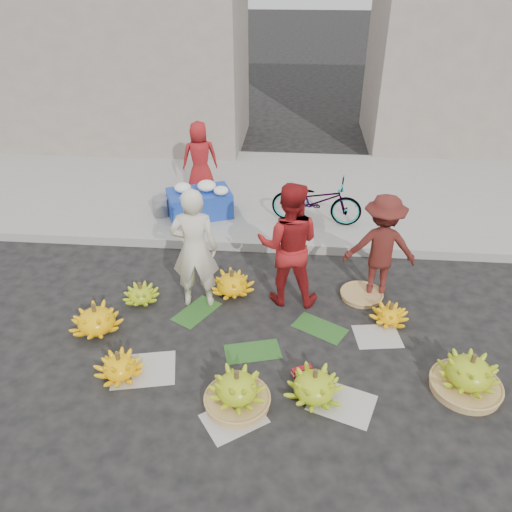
# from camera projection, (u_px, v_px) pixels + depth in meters

# --- Properties ---
(ground) EXTENTS (80.00, 80.00, 0.00)m
(ground) POSITION_uv_depth(u_px,v_px,m) (262.00, 341.00, 6.05)
(ground) COLOR black
(ground) RESTS_ON ground
(curb) EXTENTS (40.00, 0.25, 0.15)m
(curb) POSITION_uv_depth(u_px,v_px,m) (273.00, 245.00, 7.87)
(curb) COLOR gray
(curb) RESTS_ON ground
(sidewalk) EXTENTS (40.00, 4.00, 0.12)m
(sidewalk) POSITION_uv_depth(u_px,v_px,m) (279.00, 191.00, 9.67)
(sidewalk) COLOR gray
(sidewalk) RESTS_ON ground
(building_left) EXTENTS (6.00, 3.00, 4.00)m
(building_left) POSITION_uv_depth(u_px,v_px,m) (112.00, 55.00, 11.40)
(building_left) COLOR gray
(building_left) RESTS_ON sidewalk
(building_right) EXTENTS (5.00, 3.00, 5.00)m
(building_right) POSITION_uv_depth(u_px,v_px,m) (492.00, 33.00, 10.96)
(building_right) COLOR gray
(building_right) RESTS_ON sidewalk
(newspaper_scatter) EXTENTS (3.20, 1.80, 0.00)m
(newspaper_scatter) POSITION_uv_depth(u_px,v_px,m) (257.00, 390.00, 5.36)
(newspaper_scatter) COLOR #BCB7AE
(newspaper_scatter) RESTS_ON ground
(banana_leaves) EXTENTS (2.00, 1.00, 0.00)m
(banana_leaves) POSITION_uv_depth(u_px,v_px,m) (256.00, 330.00, 6.22)
(banana_leaves) COLOR #20511B
(banana_leaves) RESTS_ON ground
(banana_bunch_0) EXTENTS (0.75, 0.75, 0.39)m
(banana_bunch_0) POSITION_uv_depth(u_px,v_px,m) (96.00, 319.00, 6.12)
(banana_bunch_0) COLOR yellow
(banana_bunch_0) RESTS_ON ground
(banana_bunch_1) EXTENTS (0.62, 0.62, 0.33)m
(banana_bunch_1) POSITION_uv_depth(u_px,v_px,m) (120.00, 366.00, 5.49)
(banana_bunch_1) COLOR yellow
(banana_bunch_1) RESTS_ON ground
(banana_bunch_2) EXTENTS (0.71, 0.71, 0.46)m
(banana_bunch_2) POSITION_uv_depth(u_px,v_px,m) (237.00, 390.00, 5.11)
(banana_bunch_2) COLOR #AC8148
(banana_bunch_2) RESTS_ON ground
(banana_bunch_3) EXTENTS (0.63, 0.63, 0.38)m
(banana_bunch_3) POSITION_uv_depth(u_px,v_px,m) (314.00, 385.00, 5.20)
(banana_bunch_3) COLOR #84A918
(banana_bunch_3) RESTS_ON ground
(banana_bunch_4) EXTENTS (0.80, 0.80, 0.49)m
(banana_bunch_4) POSITION_uv_depth(u_px,v_px,m) (469.00, 375.00, 5.27)
(banana_bunch_4) COLOR #AC8148
(banana_bunch_4) RESTS_ON ground
(banana_bunch_5) EXTENTS (0.51, 0.51, 0.28)m
(banana_bunch_5) POSITION_uv_depth(u_px,v_px,m) (390.00, 314.00, 6.30)
(banana_bunch_5) COLOR yellow
(banana_bunch_5) RESTS_ON ground
(banana_bunch_6) EXTENTS (0.59, 0.59, 0.30)m
(banana_bunch_6) POSITION_uv_depth(u_px,v_px,m) (141.00, 294.00, 6.66)
(banana_bunch_6) COLOR #84A918
(banana_bunch_6) RESTS_ON ground
(banana_bunch_7) EXTENTS (0.64, 0.64, 0.37)m
(banana_bunch_7) POSITION_uv_depth(u_px,v_px,m) (232.00, 283.00, 6.82)
(banana_bunch_7) COLOR yellow
(banana_bunch_7) RESTS_ON ground
(basket_spare) EXTENTS (0.56, 0.56, 0.06)m
(basket_spare) POSITION_uv_depth(u_px,v_px,m) (361.00, 295.00, 6.80)
(basket_spare) COLOR #AC8148
(basket_spare) RESTS_ON ground
(incense_stack) EXTENTS (0.24, 0.17, 0.09)m
(incense_stack) POSITION_uv_depth(u_px,v_px,m) (302.00, 371.00, 5.54)
(incense_stack) COLOR #B1121C
(incense_stack) RESTS_ON ground
(vendor_cream) EXTENTS (0.64, 0.44, 1.66)m
(vendor_cream) POSITION_uv_depth(u_px,v_px,m) (195.00, 249.00, 6.28)
(vendor_cream) COLOR beige
(vendor_cream) RESTS_ON ground
(vendor_red) EXTENTS (0.85, 0.68, 1.69)m
(vendor_red) POSITION_uv_depth(u_px,v_px,m) (289.00, 245.00, 6.34)
(vendor_red) COLOR #AB1A1A
(vendor_red) RESTS_ON ground
(man_striped) EXTENTS (0.95, 0.55, 1.47)m
(man_striped) POSITION_uv_depth(u_px,v_px,m) (381.00, 247.00, 6.52)
(man_striped) COLOR maroon
(man_striped) RESTS_ON ground
(flower_table) EXTENTS (1.22, 0.99, 0.61)m
(flower_table) POSITION_uv_depth(u_px,v_px,m) (200.00, 202.00, 8.54)
(flower_table) COLOR #18369F
(flower_table) RESTS_ON sidewalk
(grey_bucket) EXTENTS (0.29, 0.29, 0.33)m
(grey_bucket) POSITION_uv_depth(u_px,v_px,m) (161.00, 206.00, 8.58)
(grey_bucket) COLOR slate
(grey_bucket) RESTS_ON sidewalk
(flower_vendor) EXTENTS (0.74, 0.58, 1.34)m
(flower_vendor) POSITION_uv_depth(u_px,v_px,m) (200.00, 158.00, 9.17)
(flower_vendor) COLOR #AB1A1A
(flower_vendor) RESTS_ON sidewalk
(bicycle) EXTENTS (0.71, 1.55, 0.79)m
(bicycle) POSITION_uv_depth(u_px,v_px,m) (317.00, 200.00, 8.25)
(bicycle) COLOR gray
(bicycle) RESTS_ON sidewalk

